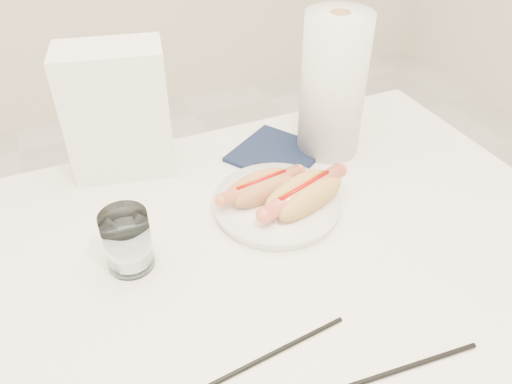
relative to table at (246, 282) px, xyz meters
name	(u,v)px	position (x,y,z in m)	size (l,w,h in m)	color
table	(246,282)	(0.00, 0.00, 0.00)	(1.20, 0.80, 0.75)	white
plate	(276,205)	(0.10, 0.09, 0.07)	(0.23, 0.23, 0.02)	white
hotdog_left	(261,188)	(0.08, 0.11, 0.10)	(0.17, 0.08, 0.05)	#C5804E
hotdog_right	(304,195)	(0.14, 0.06, 0.10)	(0.19, 0.12, 0.05)	tan
water_glass	(127,241)	(-0.17, 0.06, 0.11)	(0.07, 0.07, 0.10)	white
chopstick_near	(277,352)	(-0.03, -0.19, 0.06)	(0.01, 0.01, 0.22)	black
chopstick_far	(402,369)	(0.11, -0.28, 0.06)	(0.01, 0.01, 0.23)	black
napkin_box	(118,112)	(-0.12, 0.34, 0.19)	(0.19, 0.11, 0.26)	white
navy_napkin	(276,154)	(0.18, 0.25, 0.06)	(0.16, 0.16, 0.01)	#101A35
paper_towel_roll	(333,86)	(0.29, 0.23, 0.21)	(0.13, 0.13, 0.29)	silver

